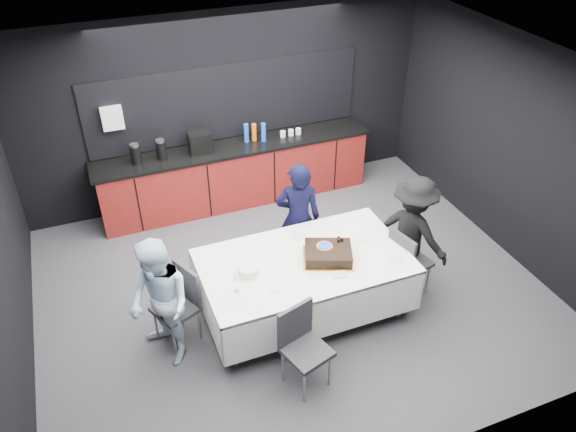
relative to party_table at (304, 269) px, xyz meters
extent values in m
plane|color=#444348|center=(0.00, 0.40, -0.64)|extent=(6.00, 6.00, 0.00)
cube|color=white|center=(0.00, 0.40, 2.16)|extent=(6.00, 5.00, 0.04)
cube|color=black|center=(0.00, 2.90, 0.76)|extent=(6.00, 0.04, 2.80)
cube|color=black|center=(0.00, -2.10, 0.76)|extent=(6.00, 0.04, 2.80)
cube|color=black|center=(3.00, 0.40, 0.76)|extent=(0.04, 5.00, 2.80)
cube|color=maroon|center=(0.00, 2.60, -0.19)|extent=(4.00, 0.60, 0.90)
cube|color=black|center=(0.00, 2.60, 0.28)|extent=(4.10, 0.64, 0.04)
cube|color=black|center=(0.00, 2.88, 0.86)|extent=(4.00, 0.03, 1.10)
cube|color=white|center=(-1.60, 2.83, 0.91)|extent=(0.28, 0.12, 0.32)
cylinder|color=black|center=(-1.40, 2.60, 0.43)|extent=(0.14, 0.14, 0.26)
cylinder|color=black|center=(-1.05, 2.60, 0.43)|extent=(0.14, 0.14, 0.26)
cube|color=black|center=(-0.50, 2.60, 0.45)|extent=(0.32, 0.24, 0.30)
cylinder|color=blue|center=(0.20, 2.65, 0.44)|extent=(0.07, 0.07, 0.28)
cylinder|color=orange|center=(0.32, 2.65, 0.43)|extent=(0.07, 0.07, 0.26)
cylinder|color=blue|center=(0.44, 2.58, 0.44)|extent=(0.07, 0.07, 0.28)
cylinder|color=white|center=(0.75, 2.60, 0.34)|extent=(0.08, 0.08, 0.09)
cylinder|color=white|center=(0.88, 2.60, 0.34)|extent=(0.08, 0.08, 0.09)
cylinder|color=white|center=(1.00, 2.60, 0.34)|extent=(0.08, 0.08, 0.09)
cylinder|color=#99999E|center=(-1.40, 2.60, 0.57)|extent=(0.12, 0.12, 0.03)
cylinder|color=#99999E|center=(-1.05, 2.60, 0.57)|extent=(0.12, 0.12, 0.03)
cylinder|color=#99999E|center=(-1.00, -0.50, -0.27)|extent=(0.06, 0.06, 0.75)
cylinder|color=#99999E|center=(-1.00, 0.50, -0.27)|extent=(0.06, 0.06, 0.75)
cylinder|color=#99999E|center=(1.00, -0.50, -0.27)|extent=(0.06, 0.06, 0.75)
cylinder|color=#99999E|center=(1.00, 0.50, -0.27)|extent=(0.06, 0.06, 0.75)
cube|color=white|center=(0.00, 0.00, 0.12)|extent=(2.32, 1.32, 0.04)
cube|color=white|center=(0.00, -0.65, -0.15)|extent=(2.32, 0.02, 0.55)
cube|color=white|center=(0.00, 0.65, -0.15)|extent=(2.32, 0.02, 0.55)
cube|color=white|center=(-1.15, 0.00, -0.15)|extent=(0.02, 1.32, 0.55)
cube|color=white|center=(1.15, 0.00, -0.15)|extent=(0.02, 1.32, 0.55)
cube|color=#EDB345|center=(0.25, -0.07, 0.15)|extent=(0.68, 0.62, 0.01)
cube|color=black|center=(0.25, -0.07, 0.21)|extent=(0.63, 0.57, 0.11)
cube|color=black|center=(0.25, -0.07, 0.27)|extent=(0.63, 0.57, 0.01)
cylinder|color=orange|center=(0.23, -0.01, 0.28)|extent=(0.18, 0.18, 0.00)
cylinder|color=blue|center=(0.23, -0.01, 0.28)|extent=(0.15, 0.15, 0.01)
sphere|color=black|center=(0.43, 0.05, 0.29)|extent=(0.04, 0.04, 0.04)
sphere|color=black|center=(0.45, 0.01, 0.29)|extent=(0.04, 0.04, 0.04)
sphere|color=black|center=(0.41, 0.01, 0.29)|extent=(0.04, 0.04, 0.04)
cylinder|color=white|center=(-0.66, 0.00, 0.19)|extent=(0.23, 0.23, 0.10)
cylinder|color=white|center=(-0.47, -0.31, 0.14)|extent=(0.18, 0.18, 0.01)
cylinder|color=white|center=(0.72, 0.13, 0.14)|extent=(0.22, 0.22, 0.01)
cylinder|color=white|center=(0.95, -0.35, 0.14)|extent=(0.19, 0.19, 0.01)
cylinder|color=white|center=(0.10, 0.45, 0.14)|extent=(0.20, 0.20, 0.01)
cube|color=white|center=(0.24, -0.38, 0.15)|extent=(0.18, 0.14, 0.02)
cylinder|color=white|center=(-0.86, -0.21, 0.14)|extent=(0.06, 0.06, 0.00)
cylinder|color=white|center=(-0.86, -0.21, 0.20)|extent=(0.01, 0.01, 0.12)
cylinder|color=white|center=(-0.86, -0.21, 0.31)|extent=(0.05, 0.05, 0.10)
cube|color=#2C2C31|center=(-1.47, 0.11, -0.19)|extent=(0.55, 0.55, 0.05)
cube|color=#2C2C31|center=(-1.29, 0.19, 0.06)|extent=(0.21, 0.40, 0.45)
cylinder|color=#99999E|center=(-1.69, 0.20, -0.42)|extent=(0.03, 0.03, 0.44)
cylinder|color=#99999E|center=(-1.55, -0.11, -0.42)|extent=(0.03, 0.03, 0.44)
cylinder|color=#99999E|center=(-1.38, 0.34, -0.42)|extent=(0.03, 0.03, 0.44)
cylinder|color=#99999E|center=(-1.24, 0.03, -0.42)|extent=(0.03, 0.03, 0.44)
cube|color=#2C2C31|center=(1.33, -0.13, -0.19)|extent=(0.50, 0.50, 0.05)
cube|color=#2C2C31|center=(1.14, -0.18, 0.06)|extent=(0.13, 0.42, 0.45)
cylinder|color=#99999E|center=(1.53, -0.26, -0.42)|extent=(0.03, 0.03, 0.44)
cylinder|color=#99999E|center=(1.46, 0.07, -0.42)|extent=(0.03, 0.03, 0.44)
cylinder|color=#99999E|center=(1.20, -0.34, -0.42)|extent=(0.03, 0.03, 0.44)
cylinder|color=#99999E|center=(1.12, -0.01, -0.42)|extent=(0.03, 0.03, 0.44)
cube|color=#2C2C31|center=(-0.38, -0.97, -0.19)|extent=(0.52, 0.52, 0.05)
cube|color=#2C2C31|center=(-0.44, -0.78, 0.06)|extent=(0.41, 0.16, 0.45)
cylinder|color=#99999E|center=(-0.49, -1.18, -0.42)|extent=(0.03, 0.03, 0.44)
cylinder|color=#99999E|center=(-0.17, -1.08, -0.42)|extent=(0.03, 0.03, 0.44)
cylinder|color=#99999E|center=(-0.59, -0.85, -0.42)|extent=(0.03, 0.03, 0.44)
cylinder|color=#99999E|center=(-0.27, -0.75, -0.42)|extent=(0.03, 0.03, 0.44)
imported|color=black|center=(0.25, 0.79, 0.13)|extent=(0.65, 0.53, 1.53)
imported|color=#C4E2F6|center=(-1.63, -0.07, 0.11)|extent=(0.79, 0.89, 1.50)
imported|color=black|center=(1.42, 0.05, 0.10)|extent=(0.93, 1.10, 1.48)
camera|label=1|loc=(-1.96, -4.43, 4.10)|focal=35.00mm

